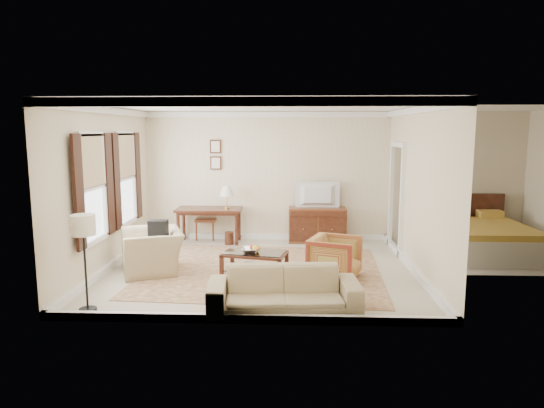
# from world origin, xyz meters

# --- Properties ---
(room_shell) EXTENTS (5.51, 5.01, 2.91)m
(room_shell) POSITION_xyz_m (0.00, 0.00, 2.47)
(room_shell) COLOR beige
(room_shell) RESTS_ON ground
(annex_bedroom) EXTENTS (3.00, 2.70, 2.90)m
(annex_bedroom) POSITION_xyz_m (4.49, 1.15, 0.34)
(annex_bedroom) COLOR beige
(annex_bedroom) RESTS_ON ground
(window_front) EXTENTS (0.12, 1.56, 1.80)m
(window_front) POSITION_xyz_m (-2.70, -0.70, 1.55)
(window_front) COLOR #CCB284
(window_front) RESTS_ON room_shell
(window_rear) EXTENTS (0.12, 1.56, 1.80)m
(window_rear) POSITION_xyz_m (-2.70, 0.90, 1.55)
(window_rear) COLOR #CCB284
(window_rear) RESTS_ON room_shell
(doorway) EXTENTS (0.10, 1.12, 2.25)m
(doorway) POSITION_xyz_m (2.71, 1.50, 1.08)
(doorway) COLOR white
(doorway) RESTS_ON room_shell
(rug) EXTENTS (4.34, 3.79, 0.01)m
(rug) POSITION_xyz_m (0.05, -0.08, 0.01)
(rug) COLOR brown
(rug) RESTS_ON room_shell
(writing_desk) EXTENTS (1.43, 0.71, 0.78)m
(writing_desk) POSITION_xyz_m (-1.26, 2.04, 0.67)
(writing_desk) COLOR #532617
(writing_desk) RESTS_ON room_shell
(desk_chair) EXTENTS (0.48, 0.48, 1.05)m
(desk_chair) POSITION_xyz_m (-1.40, 2.39, 0.53)
(desk_chair) COLOR brown
(desk_chair) RESTS_ON room_shell
(desk_lamp) EXTENTS (0.32, 0.32, 0.50)m
(desk_lamp) POSITION_xyz_m (-0.87, 2.04, 1.03)
(desk_lamp) COLOR silver
(desk_lamp) RESTS_ON writing_desk
(framed_prints) EXTENTS (0.25, 0.04, 0.68)m
(framed_prints) POSITION_xyz_m (-1.16, 2.47, 1.94)
(framed_prints) COLOR #532617
(framed_prints) RESTS_ON room_shell
(sideboard) EXTENTS (1.27, 0.49, 0.78)m
(sideboard) POSITION_xyz_m (1.14, 2.23, 0.39)
(sideboard) COLOR brown
(sideboard) RESTS_ON room_shell
(tv) EXTENTS (0.93, 0.54, 0.12)m
(tv) POSITION_xyz_m (1.14, 2.21, 1.25)
(tv) COLOR black
(tv) RESTS_ON sideboard
(coffee_table) EXTENTS (1.16, 0.82, 0.45)m
(coffee_table) POSITION_xyz_m (-0.06, -0.46, 0.34)
(coffee_table) COLOR #532617
(coffee_table) RESTS_ON room_shell
(fruit_bowl) EXTENTS (0.42, 0.42, 0.10)m
(fruit_bowl) POSITION_xyz_m (-0.14, -0.52, 0.50)
(fruit_bowl) COLOR silver
(fruit_bowl) RESTS_ON coffee_table
(book_a) EXTENTS (0.28, 0.10, 0.38)m
(book_a) POSITION_xyz_m (-0.26, -0.29, 0.18)
(book_a) COLOR brown
(book_a) RESTS_ON coffee_table
(book_b) EXTENTS (0.28, 0.07, 0.38)m
(book_b) POSITION_xyz_m (0.03, -0.52, 0.17)
(book_b) COLOR brown
(book_b) RESTS_ON coffee_table
(striped_armchair) EXTENTS (0.95, 0.98, 0.80)m
(striped_armchair) POSITION_xyz_m (1.29, -0.50, 0.40)
(striped_armchair) COLOR maroon
(striped_armchair) RESTS_ON room_shell
(club_armchair) EXTENTS (1.11, 1.34, 1.00)m
(club_armchair) POSITION_xyz_m (-1.90, -0.21, 0.50)
(club_armchair) COLOR tan
(club_armchair) RESTS_ON room_shell
(backpack) EXTENTS (0.35, 0.39, 0.40)m
(backpack) POSITION_xyz_m (-1.78, -0.20, 0.75)
(backpack) COLOR black
(backpack) RESTS_ON club_armchair
(sofa) EXTENTS (2.12, 0.76, 0.81)m
(sofa) POSITION_xyz_m (0.46, -2.04, 0.41)
(sofa) COLOR tan
(sofa) RESTS_ON room_shell
(floor_lamp) EXTENTS (0.34, 0.34, 1.36)m
(floor_lamp) POSITION_xyz_m (-2.26, -2.13, 1.12)
(floor_lamp) COLOR black
(floor_lamp) RESTS_ON room_shell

